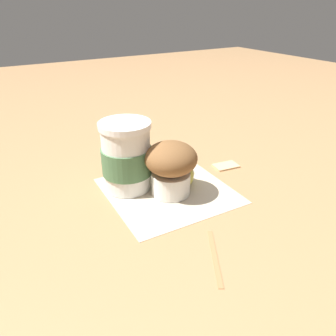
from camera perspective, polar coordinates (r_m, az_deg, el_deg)
ground_plane at (r=0.60m, az=0.00°, el=-3.98°), size 3.00×3.00×0.00m
paper_napkin at (r=0.60m, az=0.00°, el=-3.92°), size 0.22×0.22×0.00m
coffee_cup at (r=0.58m, az=-7.22°, el=1.93°), size 0.09×0.09×0.13m
muffin at (r=0.56m, az=0.27°, el=0.36°), size 0.09×0.09×0.10m
banana at (r=0.65m, az=1.61°, el=0.62°), size 0.07×0.15×0.03m
sugar_packet at (r=0.69m, az=10.05°, el=0.50°), size 0.05×0.04×0.01m
wooden_stirrer at (r=0.46m, az=8.17°, el=-15.04°), size 0.06×0.10×0.00m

